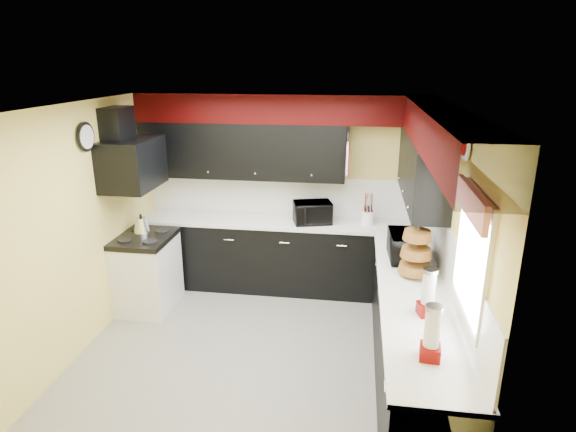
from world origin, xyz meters
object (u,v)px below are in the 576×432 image
object	(u,v)px
toaster_oven	(313,212)
microwave	(406,246)
knife_block	(368,215)
utensil_crock	(368,218)
kettle	(141,225)

from	to	relation	value
toaster_oven	microwave	bearing A→B (deg)	-59.30
toaster_oven	knife_block	world-z (taller)	toaster_oven
microwave	utensil_crock	distance (m)	1.10
toaster_oven	utensil_crock	world-z (taller)	toaster_oven
microwave	utensil_crock	xyz separation A→B (m)	(-0.37, 1.04, -0.06)
utensil_crock	kettle	xyz separation A→B (m)	(-2.68, -0.61, -0.01)
utensil_crock	knife_block	xyz separation A→B (m)	(0.00, 0.06, 0.02)
knife_block	kettle	size ratio (longest dim) A/B	1.02
toaster_oven	kettle	distance (m)	2.08
toaster_oven	utensil_crock	bearing A→B (deg)	-13.21
microwave	knife_block	xyz separation A→B (m)	(-0.37, 1.10, -0.04)
utensil_crock	knife_block	bearing A→B (deg)	90.00
toaster_oven	utensil_crock	distance (m)	0.69
knife_block	utensil_crock	bearing A→B (deg)	-99.81
utensil_crock	kettle	size ratio (longest dim) A/B	0.85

